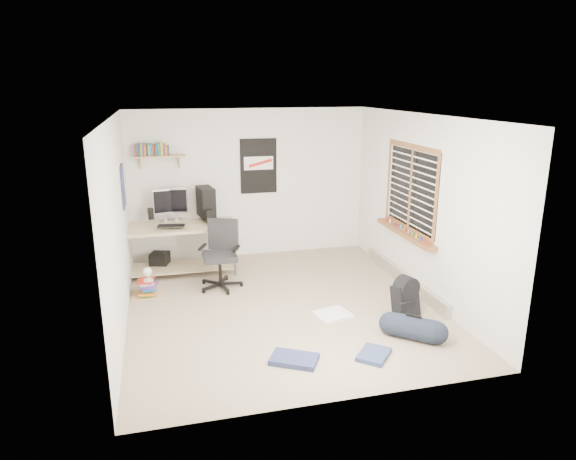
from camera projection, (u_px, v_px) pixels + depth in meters
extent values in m
cube|color=gray|center=(281.00, 306.00, 6.93)|extent=(4.00, 4.50, 0.01)
cube|color=white|center=(281.00, 116.00, 6.24)|extent=(4.00, 4.50, 0.01)
cube|color=silver|center=(250.00, 184.00, 8.68)|extent=(4.00, 0.01, 2.50)
cube|color=silver|center=(118.00, 226.00, 6.10)|extent=(0.01, 4.50, 2.50)
cube|color=silver|center=(423.00, 207.00, 7.06)|extent=(0.01, 4.50, 2.50)
cube|color=beige|center=(179.00, 251.00, 8.02)|extent=(1.96, 1.44, 0.82)
cube|color=#A4A3A8|center=(165.00, 206.00, 8.12)|extent=(0.37, 0.16, 0.40)
cube|color=#B5B5BA|center=(176.00, 205.00, 8.16)|extent=(0.38, 0.18, 0.41)
cube|color=black|center=(206.00, 202.00, 8.21)|extent=(0.28, 0.48, 0.48)
cube|color=black|center=(171.00, 226.00, 7.71)|extent=(0.42, 0.20, 0.02)
cube|color=black|center=(151.00, 214.00, 8.09)|extent=(0.10, 0.10, 0.18)
cube|color=black|center=(209.00, 216.00, 7.91)|extent=(0.11, 0.11, 0.20)
cube|color=black|center=(220.00, 256.00, 7.40)|extent=(0.86, 0.86, 1.00)
cube|color=tan|center=(160.00, 156.00, 8.09)|extent=(0.80, 0.22, 0.24)
cube|color=black|center=(259.00, 166.00, 8.61)|extent=(0.62, 0.03, 0.92)
cube|color=navy|center=(123.00, 186.00, 7.16)|extent=(0.02, 0.42, 0.60)
cube|color=brown|center=(410.00, 188.00, 7.27)|extent=(0.10, 1.50, 1.26)
cube|color=#B7B2A8|center=(404.00, 278.00, 7.64)|extent=(0.08, 2.50, 0.18)
cube|color=black|center=(405.00, 301.00, 6.58)|extent=(0.38, 0.34, 0.42)
cylinder|color=black|center=(413.00, 328.00, 5.97)|extent=(0.39, 0.39, 0.54)
cube|color=white|center=(332.00, 314.00, 6.60)|extent=(0.51, 0.45, 0.04)
cube|color=navy|center=(294.00, 359.00, 5.51)|extent=(0.59, 0.52, 0.05)
cube|color=navy|center=(374.00, 355.00, 5.61)|extent=(0.48, 0.49, 0.05)
cube|color=brown|center=(147.00, 285.00, 7.21)|extent=(0.53, 0.45, 0.33)
cube|color=white|center=(148.00, 270.00, 7.13)|extent=(0.17, 0.24, 0.22)
cube|color=black|center=(160.00, 262.00, 8.19)|extent=(0.34, 0.34, 0.31)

